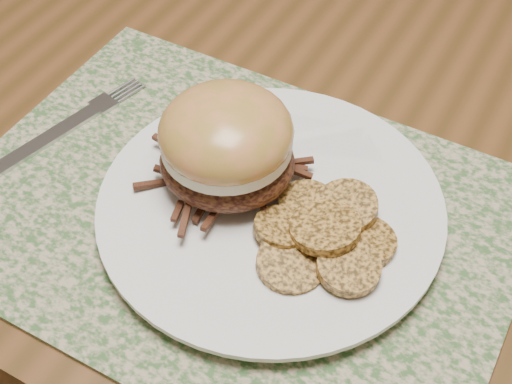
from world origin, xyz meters
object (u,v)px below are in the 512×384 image
fork (64,129)px  pork_sandwich (227,144)px  dinner_plate (271,208)px  dining_table (244,69)px

fork → pork_sandwich: bearing=16.7°
pork_sandwich → fork: (-0.17, -0.01, -0.05)m
pork_sandwich → fork: pork_sandwich is taller
pork_sandwich → dinner_plate: bearing=-20.1°
dinner_plate → dining_table: bearing=124.0°
dining_table → fork: bearing=-100.6°
dinner_plate → fork: size_ratio=1.44×
dining_table → pork_sandwich: (0.12, -0.24, 0.14)m
dining_table → pork_sandwich: bearing=-62.9°
dining_table → dinner_plate: (0.16, -0.24, 0.09)m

